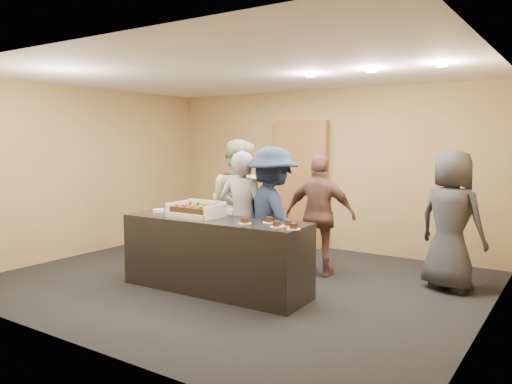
% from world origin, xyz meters
% --- Properties ---
extents(room, '(6.04, 6.00, 2.70)m').
position_xyz_m(room, '(0.00, 0.00, 1.35)').
color(room, black).
rests_on(room, ground).
extents(serving_counter, '(2.42, 0.78, 0.90)m').
position_xyz_m(serving_counter, '(0.03, -0.51, 0.45)').
color(serving_counter, black).
rests_on(serving_counter, floor).
extents(storage_cabinet, '(0.99, 0.15, 2.18)m').
position_xyz_m(storage_cabinet, '(-0.36, 2.41, 1.09)').
color(storage_cabinet, brown).
rests_on(storage_cabinet, floor).
extents(cake_box, '(0.64, 0.44, 0.19)m').
position_xyz_m(cake_box, '(-0.26, -0.49, 0.94)').
color(cake_box, white).
rests_on(cake_box, serving_counter).
extents(sheet_cake, '(0.54, 0.38, 0.11)m').
position_xyz_m(sheet_cake, '(-0.26, -0.51, 1.00)').
color(sheet_cake, '#311B0B').
rests_on(sheet_cake, cake_box).
extents(plate_stack, '(0.15, 0.15, 0.04)m').
position_xyz_m(plate_stack, '(-0.94, -0.48, 0.92)').
color(plate_stack, white).
rests_on(plate_stack, serving_counter).
extents(slice_a, '(0.15, 0.15, 0.07)m').
position_xyz_m(slice_a, '(0.55, -0.61, 0.92)').
color(slice_a, white).
rests_on(slice_a, serving_counter).
extents(slice_b, '(0.15, 0.15, 0.07)m').
position_xyz_m(slice_b, '(0.75, -0.40, 0.92)').
color(slice_b, white).
rests_on(slice_b, serving_counter).
extents(slice_c, '(0.15, 0.15, 0.07)m').
position_xyz_m(slice_c, '(0.97, -0.59, 0.92)').
color(slice_c, white).
rests_on(slice_c, serving_counter).
extents(slice_d, '(0.15, 0.15, 0.07)m').
position_xyz_m(slice_d, '(1.05, -0.48, 0.92)').
color(slice_d, white).
rests_on(slice_d, serving_counter).
extents(slice_e, '(0.15, 0.15, 0.07)m').
position_xyz_m(slice_e, '(1.20, -0.62, 0.92)').
color(slice_e, white).
rests_on(slice_e, serving_counter).
extents(person_server_grey, '(0.71, 0.54, 1.72)m').
position_xyz_m(person_server_grey, '(0.13, -0.06, 0.86)').
color(person_server_grey, gray).
rests_on(person_server_grey, floor).
extents(person_sage_man, '(0.92, 0.72, 1.86)m').
position_xyz_m(person_sage_man, '(-0.28, 0.41, 0.93)').
color(person_sage_man, '#9CAC82').
rests_on(person_sage_man, floor).
extents(person_navy_man, '(1.32, 1.10, 1.77)m').
position_xyz_m(person_navy_man, '(0.51, 0.05, 0.89)').
color(person_navy_man, '#192644').
rests_on(person_navy_man, floor).
extents(person_brown_extra, '(1.03, 0.58, 1.67)m').
position_xyz_m(person_brown_extra, '(0.79, 0.85, 0.83)').
color(person_brown_extra, brown).
rests_on(person_brown_extra, floor).
extents(person_dark_suit, '(0.98, 0.79, 1.74)m').
position_xyz_m(person_dark_suit, '(2.43, 1.15, 0.87)').
color(person_dark_suit, '#2A2A30').
rests_on(person_dark_suit, floor).
extents(ceiling_spotlights, '(1.72, 0.12, 0.03)m').
position_xyz_m(ceiling_spotlights, '(1.60, 0.50, 2.67)').
color(ceiling_spotlights, '#FFEAC6').
rests_on(ceiling_spotlights, ceiling).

